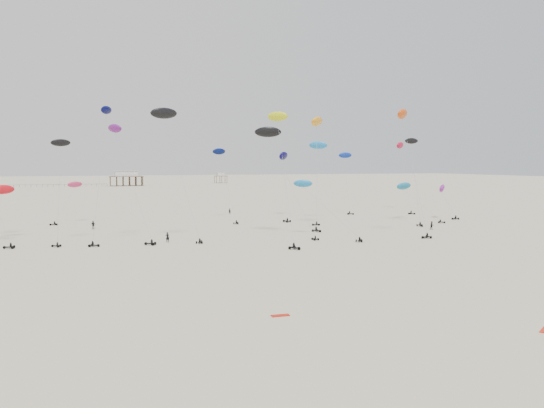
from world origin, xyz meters
name	(u,v)px	position (x,y,z in m)	size (l,w,h in m)	color
ground_plane	(178,201)	(0.00, 200.00, 0.00)	(900.00, 900.00, 0.00)	beige
pavilion_main	(126,179)	(-10.00, 350.00, 4.22)	(21.00, 13.00, 9.80)	brown
pavilion_small	(221,178)	(60.00, 380.00, 3.49)	(9.00, 7.00, 8.00)	brown
pier_fence	(39,186)	(-62.00, 350.00, 0.77)	(80.20, 0.20, 1.50)	black
rig_0	(1,197)	(-48.48, 105.82, 8.22)	(4.71, 16.79, 16.55)	black
rig_1	(223,169)	(0.35, 127.69, 13.16)	(4.02, 16.65, 21.90)	black
rig_2	(59,169)	(-37.50, 97.22, 13.59)	(3.81, 7.65, 19.27)	black
rig_3	(415,177)	(40.59, 101.56, 11.34)	(3.34, 8.77, 20.84)	black
rig_4	(402,158)	(58.90, 135.74, 16.20)	(8.51, 17.93, 24.24)	black
rig_5	(318,198)	(10.41, 90.24, 7.75)	(9.74, 15.15, 16.67)	black
rig_6	(317,137)	(17.02, 105.93, 20.60)	(8.35, 14.53, 26.25)	black
rig_7	(347,172)	(37.24, 130.57, 12.24)	(4.07, 3.94, 17.94)	black
rig_8	(272,141)	(2.55, 95.41, 19.09)	(9.74, 13.33, 23.37)	black
rig_9	(125,162)	(-26.00, 96.54, 14.85)	(8.36, 12.72, 22.92)	black
rig_10	(407,139)	(27.75, 85.67, 19.42)	(5.89, 8.83, 25.74)	black
rig_11	(101,164)	(-30.37, 92.34, 14.61)	(5.21, 4.21, 24.86)	black
rig_12	(70,194)	(-37.14, 132.44, 7.12)	(7.97, 7.80, 11.08)	black
rig_13	(318,156)	(23.06, 118.95, 16.44)	(9.74, 16.07, 22.74)	black
rig_14	(409,191)	(45.91, 112.32, 7.59)	(7.26, 14.02, 13.80)	black
rig_15	(284,167)	(17.34, 128.47, 13.65)	(8.12, 18.60, 21.39)	black
rig_16	(168,129)	(-18.25, 94.57, 21.04)	(9.21, 8.91, 25.37)	black
rig_17	(445,194)	(56.00, 110.90, 6.58)	(5.37, 6.39, 9.30)	black
rig_18	(282,150)	(1.96, 87.91, 17.20)	(5.50, 18.54, 26.85)	black
spectator_0	(168,242)	(-18.98, 92.51, 0.00)	(0.81, 0.56, 2.24)	black
spectator_1	(432,230)	(39.05, 92.60, 0.00)	(1.06, 0.61, 2.16)	black
spectator_2	(93,229)	(-31.94, 117.96, 0.00)	(1.30, 0.70, 2.19)	black
spectator_3	(230,214)	(5.56, 141.76, 0.00)	(0.72, 0.50, 1.98)	black
grounded_kite_b	(280,316)	(-15.32, 41.01, 0.00)	(1.80, 0.70, 0.07)	#B5180B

